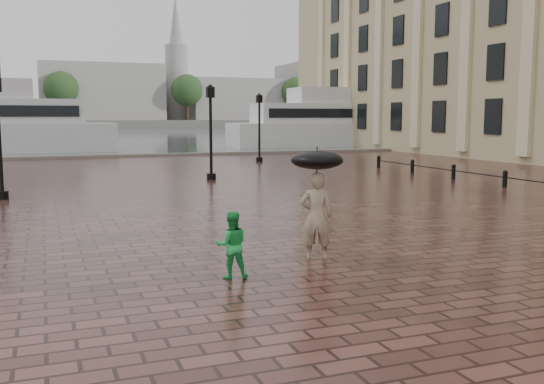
# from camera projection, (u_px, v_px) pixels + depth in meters

# --- Properties ---
(ground) EXTENTS (300.00, 300.00, 0.00)m
(ground) POSITION_uv_depth(u_px,v_px,m) (241.00, 239.00, 15.10)
(ground) COLOR #361C18
(ground) RESTS_ON ground
(harbour_water) EXTENTS (240.00, 240.00, 0.00)m
(harbour_water) POSITION_uv_depth(u_px,v_px,m) (72.00, 134.00, 100.49)
(harbour_water) COLOR #464E55
(harbour_water) RESTS_ON ground
(quay_edge) EXTENTS (80.00, 0.60, 0.30)m
(quay_edge) POSITION_uv_depth(u_px,v_px,m) (109.00, 157.00, 44.80)
(quay_edge) COLOR slate
(quay_edge) RESTS_ON ground
(far_shore) EXTENTS (300.00, 60.00, 2.00)m
(far_shore) POSITION_uv_depth(u_px,v_px,m) (60.00, 124.00, 163.48)
(far_shore) COLOR #4C4C47
(far_shore) RESTS_ON ground
(distant_skyline) EXTENTS (102.50, 22.00, 33.00)m
(distant_skyline) POSITION_uv_depth(u_px,v_px,m) (241.00, 93.00, 170.02)
(distant_skyline) COLOR gray
(distant_skyline) RESTS_ON ground
(far_trees) EXTENTS (188.00, 8.00, 13.50)m
(far_trees) POSITION_uv_depth(u_px,v_px,m) (61.00, 89.00, 142.01)
(far_trees) COLOR #2D2119
(far_trees) RESTS_ON ground
(bollard_row) EXTENTS (0.22, 21.22, 0.73)m
(bollard_row) POSITION_uv_depth(u_px,v_px,m) (505.00, 178.00, 25.99)
(bollard_row) COLOR black
(bollard_row) RESTS_ON ground
(street_lamps) EXTENTS (21.44, 14.44, 4.40)m
(street_lamps) POSITION_uv_depth(u_px,v_px,m) (106.00, 130.00, 30.52)
(street_lamps) COLOR black
(street_lamps) RESTS_ON ground
(adult_pedestrian) EXTENTS (0.81, 0.69, 1.88)m
(adult_pedestrian) POSITION_uv_depth(u_px,v_px,m) (316.00, 216.00, 12.75)
(adult_pedestrian) COLOR tan
(adult_pedestrian) RESTS_ON ground
(child_pedestrian) EXTENTS (0.69, 0.58, 1.27)m
(child_pedestrian) POSITION_uv_depth(u_px,v_px,m) (232.00, 245.00, 11.35)
(child_pedestrian) COLOR green
(child_pedestrian) RESTS_ON ground
(ferry_far) EXTENTS (24.59, 7.12, 7.97)m
(ferry_far) POSITION_uv_depth(u_px,v_px,m) (347.00, 122.00, 62.06)
(ferry_far) COLOR silver
(ferry_far) RESTS_ON ground
(umbrella) EXTENTS (1.10, 1.10, 1.20)m
(umbrella) POSITION_uv_depth(u_px,v_px,m) (317.00, 160.00, 12.60)
(umbrella) COLOR black
(umbrella) RESTS_ON ground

